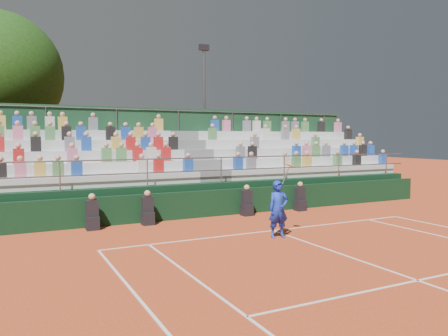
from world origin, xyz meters
name	(u,v)px	position (x,y,z in m)	size (l,w,h in m)	color
ground	(273,231)	(0.00, 0.00, 0.00)	(90.00, 90.00, 0.00)	#C94921
courtside_wall	(228,202)	(0.00, 3.20, 0.50)	(20.00, 0.15, 1.00)	black
line_officials	(204,207)	(-1.19, 2.75, 0.48)	(8.65, 0.40, 1.19)	black
grandstand	(194,180)	(-0.02, 6.44, 1.08)	(20.00, 5.20, 4.40)	black
tennis_player	(278,209)	(-0.39, -0.87, 0.86)	(0.87, 0.50, 2.22)	#1831B9
floodlight_mast	(204,105)	(3.31, 12.75, 4.97)	(0.60, 0.25, 8.58)	gray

